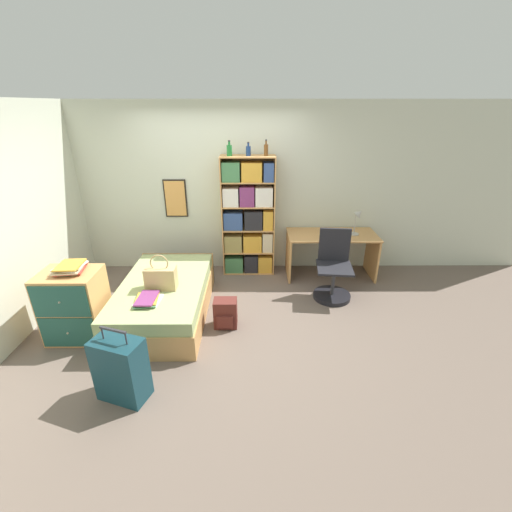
{
  "coord_description": "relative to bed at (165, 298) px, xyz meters",
  "views": [
    {
      "loc": [
        0.53,
        -3.82,
        2.53
      ],
      "look_at": [
        0.55,
        0.18,
        0.75
      ],
      "focal_mm": 24.0,
      "sensor_mm": 36.0,
      "label": 1
    }
  ],
  "objects": [
    {
      "name": "magazine_pile_on_dresser",
      "position": [
        -0.88,
        -0.42,
        0.65
      ],
      "size": [
        0.34,
        0.38,
        0.09
      ],
      "color": "#427A4C",
      "rests_on": "dresser"
    },
    {
      "name": "book_stack_on_bed",
      "position": [
        -0.06,
        -0.48,
        0.27
      ],
      "size": [
        0.31,
        0.38,
        0.06
      ],
      "color": "silver",
      "rests_on": "bed"
    },
    {
      "name": "backpack",
      "position": [
        0.8,
        -0.29,
        -0.05
      ],
      "size": [
        0.28,
        0.23,
        0.37
      ],
      "color": "#56231E",
      "rests_on": "ground_plane"
    },
    {
      "name": "bottle_clear",
      "position": [
        1.33,
        1.23,
        1.7
      ],
      "size": [
        0.06,
        0.06,
        0.22
      ],
      "color": "brown",
      "rests_on": "bookcase"
    },
    {
      "name": "handbag",
      "position": [
        0.03,
        -0.17,
        0.38
      ],
      "size": [
        0.37,
        0.18,
        0.45
      ],
      "color": "tan",
      "rests_on": "bed"
    },
    {
      "name": "dresser",
      "position": [
        -0.91,
        -0.47,
        0.18
      ],
      "size": [
        0.64,
        0.52,
        0.83
      ],
      "color": "tan",
      "rests_on": "ground_plane"
    },
    {
      "name": "bottle_brown",
      "position": [
        1.08,
        1.22,
        1.69
      ],
      "size": [
        0.07,
        0.07,
        0.19
      ],
      "color": "navy",
      "rests_on": "bookcase"
    },
    {
      "name": "desk",
      "position": [
        2.36,
        1.09,
        0.27
      ],
      "size": [
        1.36,
        0.64,
        0.7
      ],
      "color": "tan",
      "rests_on": "ground_plane"
    },
    {
      "name": "bookcase",
      "position": [
        1.07,
        1.25,
        0.67
      ],
      "size": [
        0.81,
        0.32,
        1.85
      ],
      "color": "tan",
      "rests_on": "ground_plane"
    },
    {
      "name": "suitcase",
      "position": [
        -0.06,
        -1.4,
        0.08
      ],
      "size": [
        0.51,
        0.39,
        0.76
      ],
      "color": "#143842",
      "rests_on": "ground_plane"
    },
    {
      "name": "bottle_green",
      "position": [
        0.81,
        1.21,
        1.7
      ],
      "size": [
        0.08,
        0.08,
        0.22
      ],
      "color": "#1E6B2D",
      "rests_on": "bookcase"
    },
    {
      "name": "desk_chair",
      "position": [
        2.27,
        0.44,
        0.07
      ],
      "size": [
        0.52,
        0.53,
        0.97
      ],
      "color": "black",
      "rests_on": "ground_plane"
    },
    {
      "name": "wall_back",
      "position": [
        0.63,
        1.46,
        1.07
      ],
      "size": [
        10.0,
        0.09,
        2.6
      ],
      "color": "beige",
      "rests_on": "ground_plane"
    },
    {
      "name": "ground_plane",
      "position": [
        0.63,
        -0.02,
        -0.23
      ],
      "size": [
        14.0,
        14.0,
        0.0
      ],
      "primitive_type": "plane",
      "color": "#66564C"
    },
    {
      "name": "bed",
      "position": [
        0.0,
        0.0,
        0.0
      ],
      "size": [
        1.06,
        1.84,
        0.47
      ],
      "color": "tan",
      "rests_on": "ground_plane"
    },
    {
      "name": "wall_left",
      "position": [
        -1.58,
        -0.02,
        1.07
      ],
      "size": [
        0.06,
        10.0,
        2.6
      ],
      "color": "beige",
      "rests_on": "ground_plane"
    },
    {
      "name": "desk_lamp",
      "position": [
        2.72,
        1.08,
        0.74
      ],
      "size": [
        0.2,
        0.15,
        0.42
      ],
      "color": "#ADA89E",
      "rests_on": "desk"
    }
  ]
}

